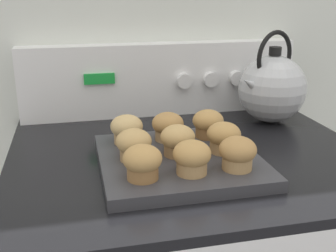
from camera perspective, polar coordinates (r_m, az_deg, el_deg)
The scene contains 12 objects.
control_panel at distance 1.11m, azimuth -0.88°, elevation 6.39°, with size 0.72×0.07×0.19m.
muffin_pan at distance 0.80m, azimuth 1.47°, elevation -4.71°, with size 0.30×0.30×0.02m.
muffin_r0_c0 at distance 0.69m, azimuth -3.48°, elevation -4.89°, with size 0.07×0.07×0.06m.
muffin_r0_c1 at distance 0.71m, azimuth 3.26°, elevation -4.23°, with size 0.07×0.07×0.06m.
muffin_r0_c2 at distance 0.74m, azimuth 9.42°, elevation -3.62°, with size 0.07×0.07×0.06m.
muffin_r1_c0 at distance 0.77m, azimuth -4.64°, elevation -2.51°, with size 0.07×0.07×0.06m.
muffin_r1_c1 at distance 0.79m, azimuth 1.33°, elevation -1.92°, with size 0.07×0.07×0.06m.
muffin_r1_c2 at distance 0.81m, azimuth 7.55°, elevation -1.50°, with size 0.07×0.07×0.06m.
muffin_r2_c0 at distance 0.85m, azimuth -5.61°, elevation -0.41°, with size 0.07×0.07×0.06m.
muffin_r2_c1 at distance 0.86m, azimuth -0.03°, elevation -0.03°, with size 0.07×0.07×0.06m.
muffin_r2_c2 at distance 0.89m, azimuth 5.44°, elevation 0.36°, with size 0.07×0.07×0.06m.
tea_kettle at distance 1.07m, azimuth 13.89°, elevation 5.07°, with size 0.20×0.17×0.23m.
Camera 1 is at (-0.23, -0.46, 1.23)m, focal length 45.00 mm.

